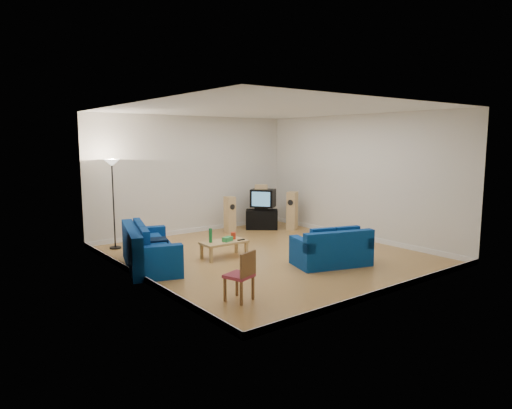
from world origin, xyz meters
TOP-DOWN VIEW (x-y plane):
  - room at (0.00, 0.00)m, footprint 6.01×6.51m
  - sofa_three_seat at (-2.51, 0.74)m, footprint 1.50×2.31m
  - sofa_loveseat at (0.55, -1.45)m, footprint 1.70×1.26m
  - coffee_table at (-0.86, 0.42)m, footprint 1.01×0.52m
  - bottle at (-1.17, 0.48)m, footprint 0.07×0.07m
  - tissue_box at (-0.81, 0.36)m, footprint 0.27×0.20m
  - red_canister at (-0.58, 0.47)m, footprint 0.11×0.11m
  - remote at (-0.52, 0.26)m, footprint 0.17×0.06m
  - tv_stand at (1.82, 2.50)m, footprint 1.02×0.96m
  - av_receiver at (1.80, 2.50)m, footprint 0.49×0.49m
  - television at (1.84, 2.47)m, footprint 0.79×0.82m
  - centre_speaker at (1.83, 2.54)m, footprint 0.36×0.36m
  - speaker_left at (0.74, 2.56)m, footprint 0.26×0.33m
  - speaker_right at (2.45, 1.89)m, footprint 0.40×0.38m
  - floor_lamp at (-2.45, 2.70)m, footprint 0.36×0.36m
  - dining_chair at (-2.15, -2.05)m, footprint 0.49×0.49m

SIDE VIEW (x-z plane):
  - tv_stand at x=1.82m, z-range 0.00..0.55m
  - sofa_loveseat at x=0.55m, z-range -0.09..0.66m
  - sofa_three_seat at x=-2.51m, z-range -0.11..0.72m
  - coffee_table at x=-0.86m, z-range 0.13..0.49m
  - remote at x=-0.52m, z-range 0.36..0.39m
  - tissue_box at x=-0.81m, z-range 0.36..0.46m
  - red_canister at x=-0.58m, z-range 0.36..0.52m
  - dining_chair at x=-2.15m, z-range 0.05..0.86m
  - speaker_left at x=0.74m, z-range 0.00..1.01m
  - bottle at x=-1.17m, z-range 0.36..0.67m
  - speaker_right at x=2.45m, z-range 0.00..1.09m
  - av_receiver at x=1.80m, z-range 0.55..0.64m
  - television at x=1.84m, z-range 0.64..1.15m
  - centre_speaker at x=1.83m, z-range 1.15..1.28m
  - room at x=0.00m, z-range -0.06..3.15m
  - floor_lamp at x=-2.45m, z-range 0.69..2.80m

